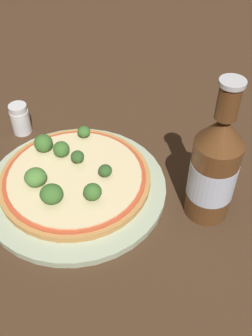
{
  "coord_description": "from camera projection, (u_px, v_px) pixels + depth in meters",
  "views": [
    {
      "loc": [
        0.3,
        -0.35,
        0.48
      ],
      "look_at": [
        0.09,
        0.03,
        0.06
      ],
      "focal_mm": 42.0,
      "sensor_mm": 36.0,
      "label": 1
    }
  ],
  "objects": [
    {
      "name": "plate",
      "position": [
        77.0,
        187.0,
        0.65
      ],
      "size": [
        0.3,
        0.3,
        0.01
      ],
      "color": "#A3B293",
      "rests_on": "ground_plane"
    },
    {
      "name": "broccoli_floret_4",
      "position": [
        61.0,
        149.0,
        0.66
      ],
      "size": [
        0.03,
        0.03,
        0.03
      ],
      "color": "#7A9E5B",
      "rests_on": "pizza"
    },
    {
      "name": "broccoli_floret_5",
      "position": [
        35.0,
        177.0,
        0.61
      ],
      "size": [
        0.04,
        0.04,
        0.03
      ],
      "color": "#7A9E5B",
      "rests_on": "pizza"
    },
    {
      "name": "broccoli_floret_2",
      "position": [
        93.0,
        192.0,
        0.59
      ],
      "size": [
        0.03,
        0.03,
        0.03
      ],
      "color": "#7A9E5B",
      "rests_on": "pizza"
    },
    {
      "name": "broccoli_floret_0",
      "position": [
        43.0,
        143.0,
        0.67
      ],
      "size": [
        0.03,
        0.03,
        0.03
      ],
      "color": "#7A9E5B",
      "rests_on": "pizza"
    },
    {
      "name": "broccoli_floret_6",
      "position": [
        77.0,
        157.0,
        0.65
      ],
      "size": [
        0.02,
        0.02,
        0.02
      ],
      "color": "#7A9E5B",
      "rests_on": "pizza"
    },
    {
      "name": "broccoli_floret_1",
      "position": [
        105.0,
        171.0,
        0.63
      ],
      "size": [
        0.02,
        0.02,
        0.02
      ],
      "color": "#7A9E5B",
      "rests_on": "pizza"
    },
    {
      "name": "broccoli_floret_7",
      "position": [
        51.0,
        194.0,
        0.59
      ],
      "size": [
        0.04,
        0.04,
        0.03
      ],
      "color": "#7A9E5B",
      "rests_on": "pizza"
    },
    {
      "name": "pizza",
      "position": [
        75.0,
        178.0,
        0.64
      ],
      "size": [
        0.25,
        0.25,
        0.01
      ],
      "color": "#B77F42",
      "rests_on": "plate"
    },
    {
      "name": "ground_plane",
      "position": [
        68.0,
        187.0,
        0.66
      ],
      "size": [
        3.0,
        3.0,
        0.0
      ],
      "primitive_type": "plane",
      "color": "#3D2819"
    },
    {
      "name": "beer_bottle",
      "position": [
        214.0,
        168.0,
        0.56
      ],
      "size": [
        0.07,
        0.07,
        0.23
      ],
      "color": "#563319",
      "rests_on": "ground_plane"
    },
    {
      "name": "broccoli_floret_3",
      "position": [
        84.0,
        132.0,
        0.7
      ],
      "size": [
        0.02,
        0.02,
        0.02
      ],
      "color": "#7A9E5B",
      "rests_on": "pizza"
    },
    {
      "name": "pepper_shaker",
      "position": [
        20.0,
        119.0,
        0.74
      ],
      "size": [
        0.04,
        0.04,
        0.06
      ],
      "color": "silver",
      "rests_on": "ground_plane"
    }
  ]
}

